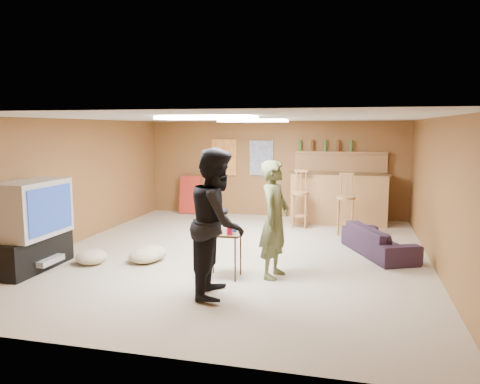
% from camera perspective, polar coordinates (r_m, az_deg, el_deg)
% --- Properties ---
extents(ground, '(7.00, 7.00, 0.00)m').
position_cam_1_polar(ground, '(7.68, -0.36, -7.61)').
color(ground, tan).
rests_on(ground, ground).
extents(ceiling, '(6.00, 7.00, 0.02)m').
position_cam_1_polar(ceiling, '(7.41, -0.38, 9.03)').
color(ceiling, silver).
rests_on(ceiling, ground).
extents(wall_back, '(6.00, 0.02, 2.20)m').
position_cam_1_polar(wall_back, '(10.87, 4.21, 2.83)').
color(wall_back, brown).
rests_on(wall_back, ground).
extents(wall_front, '(6.00, 0.02, 2.20)m').
position_cam_1_polar(wall_front, '(4.22, -12.28, -5.34)').
color(wall_front, brown).
rests_on(wall_front, ground).
extents(wall_left, '(0.02, 7.00, 2.20)m').
position_cam_1_polar(wall_left, '(8.70, -19.88, 1.13)').
color(wall_left, brown).
rests_on(wall_left, ground).
extents(wall_right, '(0.02, 7.00, 2.20)m').
position_cam_1_polar(wall_right, '(7.33, 22.99, -0.21)').
color(wall_right, brown).
rests_on(wall_right, ground).
extents(tv_stand, '(0.55, 1.30, 0.50)m').
position_cam_1_polar(tv_stand, '(7.50, -24.19, -6.73)').
color(tv_stand, black).
rests_on(tv_stand, ground).
extents(dvd_box, '(0.35, 0.50, 0.08)m').
position_cam_1_polar(dvd_box, '(7.39, -22.79, -7.66)').
color(dvd_box, '#B2B2B7').
rests_on(dvd_box, tv_stand).
extents(tv_body, '(0.60, 1.10, 0.80)m').
position_cam_1_polar(tv_body, '(7.32, -24.04, -1.86)').
color(tv_body, '#B2B2B7').
rests_on(tv_body, tv_stand).
extents(tv_screen, '(0.02, 0.95, 0.65)m').
position_cam_1_polar(tv_screen, '(7.14, -22.08, -1.99)').
color(tv_screen, navy).
rests_on(tv_screen, tv_body).
extents(bar_counter, '(2.00, 0.60, 1.10)m').
position_cam_1_polar(bar_counter, '(10.24, 11.94, -0.73)').
color(bar_counter, '#976437').
rests_on(bar_counter, ground).
extents(bar_lip, '(2.10, 0.12, 0.05)m').
position_cam_1_polar(bar_lip, '(9.93, 11.98, 2.20)').
color(bar_lip, '#392612').
rests_on(bar_lip, bar_counter).
extents(bar_shelf, '(2.00, 0.18, 0.05)m').
position_cam_1_polar(bar_shelf, '(10.59, 12.18, 4.71)').
color(bar_shelf, '#976437').
rests_on(bar_shelf, bar_backing).
extents(bar_backing, '(2.00, 0.14, 0.60)m').
position_cam_1_polar(bar_backing, '(10.63, 12.14, 3.11)').
color(bar_backing, '#976437').
rests_on(bar_backing, bar_counter).
extents(poster_left, '(0.60, 0.03, 0.85)m').
position_cam_1_polar(poster_left, '(11.08, -1.96, 4.24)').
color(poster_left, '#BF3F26').
rests_on(poster_left, wall_back).
extents(poster_right, '(0.55, 0.03, 0.80)m').
position_cam_1_polar(poster_right, '(10.87, 2.62, 4.17)').
color(poster_right, '#334C99').
rests_on(poster_right, wall_back).
extents(folding_chair_stack, '(0.50, 0.26, 0.91)m').
position_cam_1_polar(folding_chair_stack, '(11.27, -6.08, -0.34)').
color(folding_chair_stack, red).
rests_on(folding_chair_stack, ground).
extents(ceiling_panel_front, '(1.20, 0.60, 0.04)m').
position_cam_1_polar(ceiling_panel_front, '(5.97, -3.99, 9.00)').
color(ceiling_panel_front, white).
rests_on(ceiling_panel_front, ceiling).
extents(ceiling_panel_back, '(1.20, 0.60, 0.04)m').
position_cam_1_polar(ceiling_panel_back, '(8.57, 1.63, 8.66)').
color(ceiling_panel_back, white).
rests_on(ceiling_panel_back, ceiling).
extents(person_olive, '(0.49, 0.65, 1.61)m').
position_cam_1_polar(person_olive, '(6.40, 4.24, -3.36)').
color(person_olive, '#4F5631').
rests_on(person_olive, ground).
extents(person_black, '(0.78, 0.95, 1.81)m').
position_cam_1_polar(person_black, '(5.71, -2.75, -3.70)').
color(person_black, black).
rests_on(person_black, ground).
extents(sofa, '(1.23, 1.70, 0.46)m').
position_cam_1_polar(sofa, '(7.94, 16.56, -5.70)').
color(sofa, black).
rests_on(sofa, ground).
extents(tray_table, '(0.50, 0.41, 0.63)m').
position_cam_1_polar(tray_table, '(6.47, -1.99, -7.68)').
color(tray_table, '#392612').
rests_on(tray_table, ground).
extents(cup_red_near, '(0.10, 0.10, 0.12)m').
position_cam_1_polar(cup_red_near, '(6.47, -3.00, -4.28)').
color(cup_red_near, '#BA0C2B').
rests_on(cup_red_near, tray_table).
extents(cup_red_far, '(0.09, 0.09, 0.11)m').
position_cam_1_polar(cup_red_far, '(6.26, -1.28, -4.72)').
color(cup_red_far, '#BA0C2B').
rests_on(cup_red_far, tray_table).
extents(cup_blue, '(0.11, 0.11, 0.11)m').
position_cam_1_polar(cup_blue, '(6.43, -0.78, -4.37)').
color(cup_blue, navy).
rests_on(cup_blue, tray_table).
extents(bar_stool_left, '(0.50, 0.50, 1.33)m').
position_cam_1_polar(bar_stool_left, '(9.67, 7.32, -0.45)').
color(bar_stool_left, '#976437').
rests_on(bar_stool_left, ground).
extents(bar_stool_right, '(0.47, 0.47, 1.17)m').
position_cam_1_polar(bar_stool_right, '(9.20, 12.75, -1.50)').
color(bar_stool_right, '#976437').
rests_on(bar_stool_right, ground).
extents(cushion_near_tv, '(0.61, 0.61, 0.23)m').
position_cam_1_polar(cushion_near_tv, '(7.46, -10.95, -7.30)').
color(cushion_near_tv, tan).
rests_on(cushion_near_tv, ground).
extents(cushion_mid, '(0.58, 0.58, 0.21)m').
position_cam_1_polar(cushion_mid, '(7.35, -11.57, -7.62)').
color(cushion_mid, tan).
rests_on(cushion_mid, ground).
extents(cushion_far, '(0.52, 0.52, 0.21)m').
position_cam_1_polar(cushion_far, '(7.49, -17.66, -7.56)').
color(cushion_far, tan).
rests_on(cushion_far, ground).
extents(bottle_row, '(1.20, 0.08, 0.26)m').
position_cam_1_polar(bottle_row, '(10.58, 10.35, 5.60)').
color(bottle_row, '#3F7233').
rests_on(bottle_row, bar_shelf).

